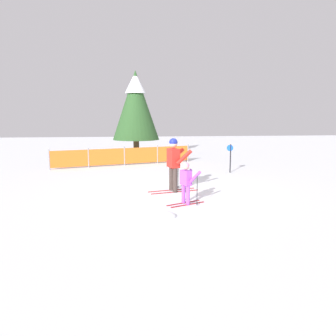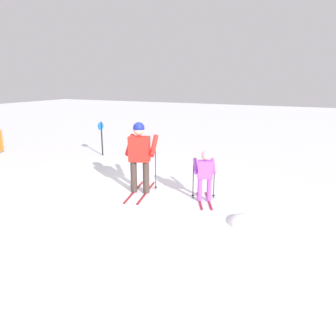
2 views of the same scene
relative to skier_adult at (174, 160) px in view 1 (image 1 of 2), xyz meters
name	(u,v)px [view 1 (image 1 of 2)]	position (x,y,z in m)	size (l,w,h in m)	color
ground_plane	(170,190)	(-0.12, 0.18, -1.05)	(60.00, 60.00, 0.00)	white
skier_adult	(174,160)	(0.00, 0.00, 0.00)	(1.70, 0.88, 1.76)	maroon
skier_child	(186,180)	(0.13, -1.63, -0.35)	(1.12, 0.75, 1.20)	maroon
safety_fence	(124,156)	(-1.73, 6.08, -0.58)	(6.93, 2.16, 0.95)	gray
conifer_far	(136,104)	(-1.07, 9.24, 2.12)	(2.76, 2.76, 5.13)	#4C3823
trail_marker	(230,155)	(2.94, 3.37, -0.27)	(0.28, 0.06, 1.25)	black
snow_mound	(162,217)	(-0.66, -2.76, -1.05)	(0.72, 0.61, 0.29)	white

